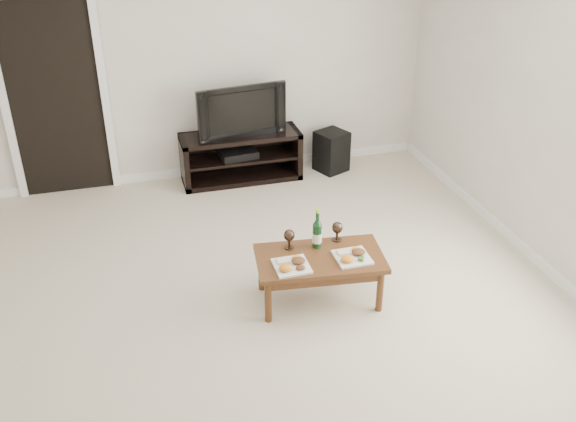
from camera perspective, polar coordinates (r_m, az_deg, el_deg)
The scene contains 13 objects.
floor at distance 5.21m, azimuth -1.70°, elevation -9.18°, with size 5.50×5.50×0.00m, color #C1B09B.
back_wall at distance 7.09m, azimuth -7.52°, elevation 13.00°, with size 5.00×0.04×2.60m, color silver.
doorway at distance 7.09m, azimuth -19.94°, elevation 9.20°, with size 0.90×0.02×2.05m, color black.
media_console at distance 7.23m, azimuth -4.20°, elevation 4.84°, with size 1.33×0.45×0.55m, color black.
television at distance 7.02m, azimuth -4.37°, elevation 9.02°, with size 0.99×0.13×0.57m, color black.
av_receiver at distance 7.19m, azimuth -4.46°, elevation 5.14°, with size 0.40×0.30×0.08m, color black.
subwoofer at distance 7.46m, azimuth 3.87°, elevation 5.33°, with size 0.32×0.32×0.47m, color black.
coffee_table at distance 5.25m, azimuth 2.80°, elevation -5.98°, with size 1.02×0.56×0.42m, color #522F16.
plate_left at distance 4.98m, azimuth 0.33°, elevation -4.69°, with size 0.27×0.27×0.07m, color white.
plate_right at distance 5.11m, azimuth 5.74°, elevation -3.89°, with size 0.27×0.27×0.07m, color white.
wine_bottle at distance 5.17m, azimuth 2.62°, elevation -1.54°, with size 0.07×0.07×0.35m, color #0D3215.
goblet_left at distance 5.19m, azimuth 0.11°, elevation -2.51°, with size 0.09×0.09×0.17m, color #35271D, non-canonical shape.
goblet_right at distance 5.31m, azimuth 4.40°, elevation -1.81°, with size 0.09×0.09×0.17m, color #35271D, non-canonical shape.
Camera 1 is at (-0.97, -3.99, 3.21)m, focal length 40.00 mm.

